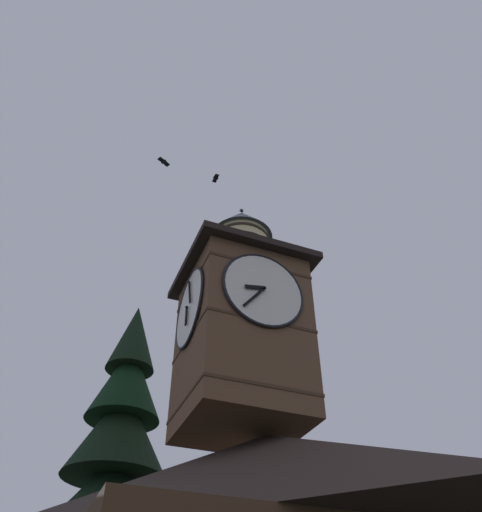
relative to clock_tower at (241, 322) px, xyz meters
name	(u,v)px	position (x,y,z in m)	size (l,w,h in m)	color
clock_tower	(241,322)	(0.00, 0.00, 0.00)	(4.20, 4.20, 8.92)	brown
moon	(319,487)	(-18.83, -28.60, 4.53)	(2.25, 2.25, 2.25)	silver
flying_bird_high	(216,178)	(0.99, -0.35, 7.02)	(0.24, 0.47, 0.13)	black
flying_bird_low	(164,162)	(3.04, -1.40, 8.30)	(0.60, 0.44, 0.16)	black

